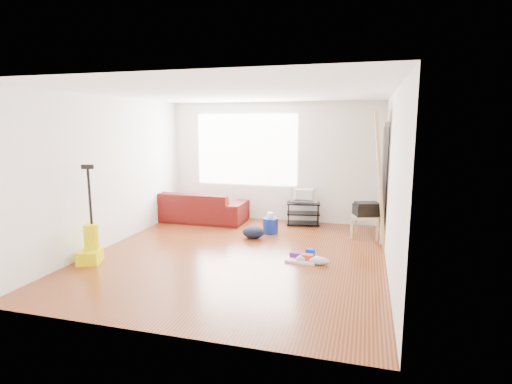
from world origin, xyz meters
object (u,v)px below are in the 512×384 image
(sofa, at_px, (196,220))
(vacuum, at_px, (90,245))
(tv_stand, at_px, (303,213))
(backpack, at_px, (253,238))
(side_table, at_px, (367,219))
(cleaning_tray, at_px, (303,257))
(bucket, at_px, (270,233))

(sofa, xyz_separation_m, vacuum, (-0.42, -2.85, 0.27))
(tv_stand, bearing_deg, backpack, -129.73)
(side_table, relative_size, cleaning_tray, 1.17)
(vacuum, bearing_deg, side_table, 12.69)
(tv_stand, relative_size, backpack, 1.78)
(sofa, relative_size, bucket, 7.49)
(sofa, bearing_deg, tv_stand, -173.24)
(side_table, bearing_deg, vacuum, -147.36)
(tv_stand, distance_m, vacuum, 4.13)
(sofa, height_order, backpack, sofa)
(vacuum, bearing_deg, sofa, 61.71)
(cleaning_tray, bearing_deg, vacuum, -162.82)
(side_table, bearing_deg, bucket, -173.13)
(side_table, xyz_separation_m, cleaning_tray, (-0.91, -1.59, -0.29))
(sofa, xyz_separation_m, bucket, (1.78, -0.54, 0.00))
(bucket, xyz_separation_m, cleaning_tray, (0.85, -1.38, 0.05))
(bucket, bearing_deg, tv_stand, 58.17)
(tv_stand, relative_size, bucket, 2.49)
(cleaning_tray, bearing_deg, backpack, 138.23)
(side_table, bearing_deg, tv_stand, 154.69)
(sofa, distance_m, tv_stand, 2.30)
(tv_stand, xyz_separation_m, bucket, (-0.50, -0.81, -0.24))
(side_table, distance_m, backpack, 2.10)
(tv_stand, distance_m, side_table, 1.39)
(backpack, bearing_deg, side_table, 22.28)
(sofa, height_order, cleaning_tray, sofa)
(side_table, distance_m, cleaning_tray, 1.85)
(backpack, bearing_deg, bucket, 67.99)
(bucket, distance_m, backpack, 0.48)
(cleaning_tray, distance_m, backpack, 1.42)
(side_table, bearing_deg, cleaning_tray, -119.77)
(tv_stand, height_order, bucket, tv_stand)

